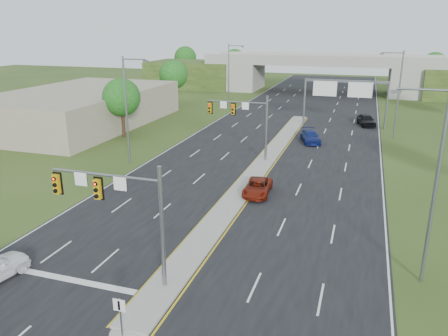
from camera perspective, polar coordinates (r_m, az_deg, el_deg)
name	(u,v)px	position (r m, az deg, el deg)	size (l,w,h in m)	color
ground	(165,287)	(25.16, -7.71, -15.16)	(240.00, 240.00, 0.00)	#2B3F16
road	(283,139)	(56.37, 7.66, 3.72)	(24.00, 160.00, 0.02)	black
median	(261,166)	(45.02, 4.86, 0.30)	(2.00, 54.00, 0.16)	gray
median_nose	(128,331)	(22.25, -12.40, -20.12)	(2.00, 2.00, 0.16)	gray
lane_markings	(268,151)	(50.70, 5.73, 2.21)	(23.72, 160.00, 0.01)	gold
signal_mast_near	(122,203)	(23.91, -13.18, -4.53)	(6.62, 0.60, 7.00)	slate
signal_mast_far	(245,117)	(46.22, 2.81, 6.73)	(6.62, 0.60, 7.00)	slate
keep_right_sign	(120,312)	(21.06, -13.42, -17.86)	(0.60, 0.13, 2.20)	slate
sign_gantry	(344,90)	(64.40, 15.45, 9.75)	(11.58, 0.44, 6.67)	slate
overpass	(321,76)	(99.83, 12.61, 11.66)	(80.00, 14.00, 8.10)	gray
lightpole_l_mid	(128,106)	(45.69, -12.46, 7.96)	(2.85, 0.25, 11.00)	slate
lightpole_l_far	(230,73)	(77.68, 0.75, 12.31)	(2.85, 0.25, 11.00)	slate
lightpole_r_near	(433,179)	(25.31, 25.59, -1.28)	(2.85, 0.25, 11.00)	slate
lightpole_r_far	(397,91)	(59.47, 21.70, 9.35)	(2.85, 0.25, 11.00)	slate
tree_l_near	(121,97)	(57.71, -13.25, 8.98)	(4.80, 4.80, 7.60)	#382316
tree_l_mid	(173,75)	(81.52, -6.62, 12.04)	(5.20, 5.20, 8.12)	#382316
tree_back_a	(185,58)	(122.71, -5.07, 14.17)	(6.00, 6.00, 8.85)	#382316
tree_back_b	(235,60)	(118.02, 1.40, 13.93)	(5.60, 5.60, 8.32)	#382316
tree_back_c	(434,65)	(114.08, 25.76, 12.08)	(5.60, 5.60, 8.32)	#382316
commercial_building	(80,107)	(67.73, -18.26, 7.52)	(18.00, 30.00, 5.00)	gray
car_far_a	(257,187)	(37.40, 4.40, -2.51)	(2.08, 4.51, 1.25)	maroon
car_far_b	(310,137)	(55.35, 11.22, 4.04)	(1.97, 4.85, 1.41)	#0E1957
car_far_c	(366,120)	(67.08, 18.09, 5.99)	(1.92, 4.78, 1.63)	black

